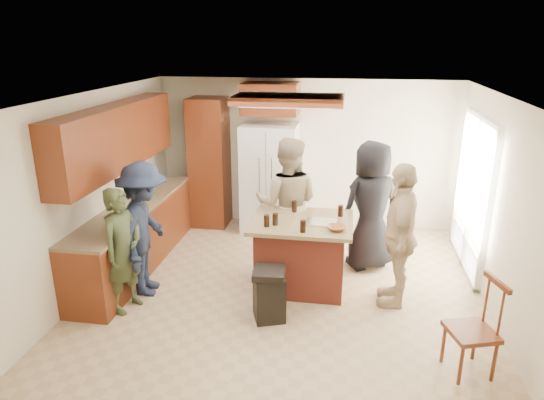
% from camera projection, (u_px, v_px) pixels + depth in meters
% --- Properties ---
extents(person_front_left, '(0.55, 0.65, 1.53)m').
position_uv_depth(person_front_left, '(123.00, 250.00, 5.68)').
color(person_front_left, '#373F24').
rests_on(person_front_left, ground).
extents(person_behind_left, '(0.92, 0.57, 1.87)m').
position_uv_depth(person_behind_left, '(287.00, 204.00, 6.73)').
color(person_behind_left, tan).
rests_on(person_behind_left, ground).
extents(person_behind_right, '(1.07, 0.96, 1.83)m').
position_uv_depth(person_behind_right, '(371.00, 206.00, 6.71)').
color(person_behind_right, black).
rests_on(person_behind_right, ground).
extents(person_side_right, '(0.61, 1.08, 1.79)m').
position_uv_depth(person_side_right, '(399.00, 235.00, 5.78)').
color(person_side_right, tan).
rests_on(person_side_right, ground).
extents(person_counter, '(0.64, 1.16, 1.72)m').
position_uv_depth(person_counter, '(145.00, 229.00, 6.04)').
color(person_counter, '#1B2236').
rests_on(person_counter, ground).
extents(left_cabinetry, '(0.64, 3.00, 2.30)m').
position_uv_depth(left_cabinetry, '(129.00, 203.00, 6.71)').
color(left_cabinetry, maroon).
rests_on(left_cabinetry, ground).
extents(back_wall_units, '(1.80, 0.60, 2.45)m').
position_uv_depth(back_wall_units, '(224.00, 147.00, 8.12)').
color(back_wall_units, maroon).
rests_on(back_wall_units, ground).
extents(refrigerator, '(0.90, 0.76, 1.80)m').
position_uv_depth(refrigerator, '(270.00, 178.00, 8.08)').
color(refrigerator, white).
rests_on(refrigerator, ground).
extents(kitchen_island, '(1.28, 1.03, 0.93)m').
position_uv_depth(kitchen_island, '(301.00, 253.00, 6.29)').
color(kitchen_island, '#9B3728').
rests_on(kitchen_island, ground).
extents(island_items, '(1.01, 0.76, 0.15)m').
position_uv_depth(island_items, '(315.00, 221.00, 6.00)').
color(island_items, silver).
rests_on(island_items, kitchen_island).
extents(trash_bin, '(0.43, 0.43, 0.63)m').
position_uv_depth(trash_bin, '(269.00, 294.00, 5.60)').
color(trash_bin, black).
rests_on(trash_bin, ground).
extents(spindle_chair, '(0.53, 0.53, 0.99)m').
position_uv_depth(spindle_chair, '(473.00, 331.00, 4.66)').
color(spindle_chair, maroon).
rests_on(spindle_chair, ground).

